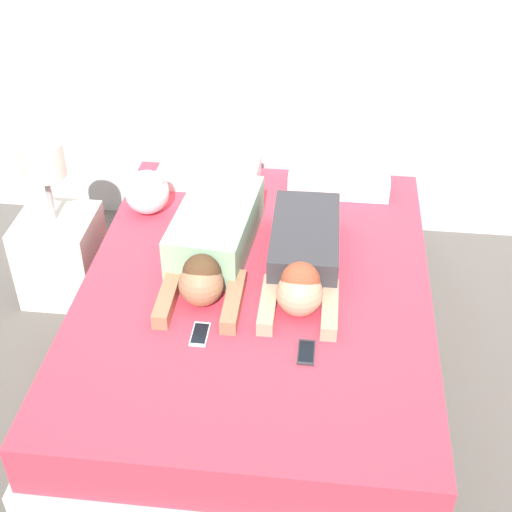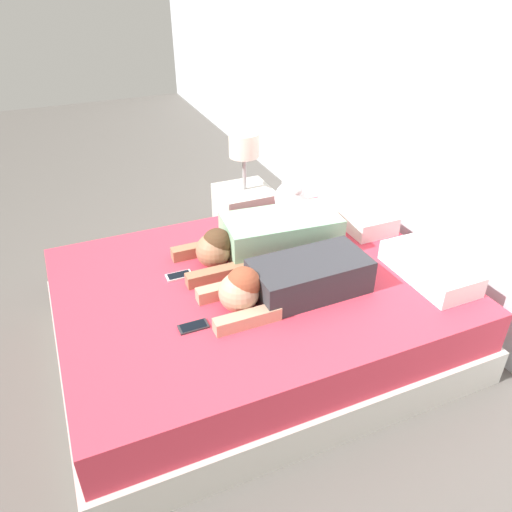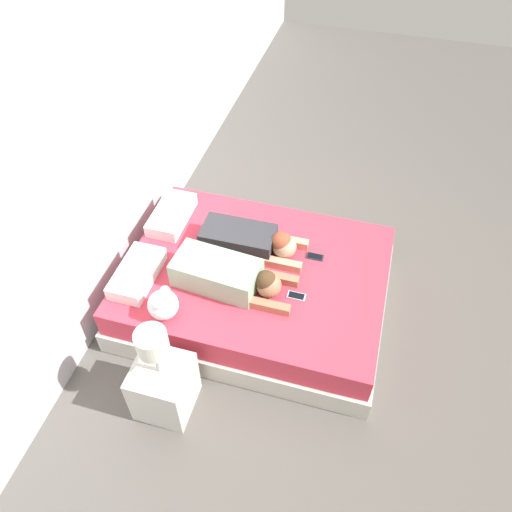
{
  "view_description": "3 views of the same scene",
  "coord_description": "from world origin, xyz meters",
  "px_view_note": "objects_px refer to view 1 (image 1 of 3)",
  "views": [
    {
      "loc": [
        0.29,
        -2.56,
        2.52
      ],
      "look_at": [
        0.0,
        0.0,
        0.61
      ],
      "focal_mm": 50.0,
      "sensor_mm": 36.0,
      "label": 1
    },
    {
      "loc": [
        2.09,
        -0.9,
        2.03
      ],
      "look_at": [
        0.0,
        0.0,
        0.61
      ],
      "focal_mm": 35.0,
      "sensor_mm": 36.0,
      "label": 2
    },
    {
      "loc": [
        -2.61,
        -0.74,
        3.53
      ],
      "look_at": [
        0.0,
        0.0,
        0.61
      ],
      "focal_mm": 35.0,
      "sensor_mm": 36.0,
      "label": 3
    }
  ],
  "objects_px": {
    "pillow_head_left": "(210,171)",
    "nightstand": "(60,247)",
    "person_right": "(303,257)",
    "plush_toy": "(147,191)",
    "bed": "(256,320)",
    "cell_phone_right": "(306,352)",
    "person_left": "(213,240)",
    "pillow_head_right": "(339,179)",
    "cell_phone_left": "(200,334)"
  },
  "relations": [
    {
      "from": "person_right",
      "to": "cell_phone_right",
      "type": "relative_size",
      "value": 6.15
    },
    {
      "from": "pillow_head_left",
      "to": "nightstand",
      "type": "bearing_deg",
      "value": -145.61
    },
    {
      "from": "person_left",
      "to": "person_right",
      "type": "height_order",
      "value": "person_right"
    },
    {
      "from": "person_right",
      "to": "cell_phone_left",
      "type": "bearing_deg",
      "value": -130.63
    },
    {
      "from": "person_left",
      "to": "bed",
      "type": "bearing_deg",
      "value": -35.11
    },
    {
      "from": "pillow_head_right",
      "to": "cell_phone_left",
      "type": "height_order",
      "value": "pillow_head_right"
    },
    {
      "from": "person_right",
      "to": "plush_toy",
      "type": "xyz_separation_m",
      "value": [
        -0.84,
        0.45,
        0.03
      ]
    },
    {
      "from": "person_left",
      "to": "person_right",
      "type": "distance_m",
      "value": 0.44
    },
    {
      "from": "pillow_head_left",
      "to": "person_right",
      "type": "distance_m",
      "value": 0.98
    },
    {
      "from": "bed",
      "to": "person_left",
      "type": "bearing_deg",
      "value": 144.89
    },
    {
      "from": "person_right",
      "to": "nightstand",
      "type": "bearing_deg",
      "value": 167.37
    },
    {
      "from": "person_right",
      "to": "nightstand",
      "type": "xyz_separation_m",
      "value": [
        -1.31,
        0.29,
        -0.26
      ]
    },
    {
      "from": "nightstand",
      "to": "person_left",
      "type": "bearing_deg",
      "value": -14.36
    },
    {
      "from": "cell_phone_left",
      "to": "cell_phone_right",
      "type": "bearing_deg",
      "value": -7.3
    },
    {
      "from": "person_right",
      "to": "plush_toy",
      "type": "bearing_deg",
      "value": 152.01
    },
    {
      "from": "person_left",
      "to": "person_right",
      "type": "relative_size",
      "value": 1.1
    },
    {
      "from": "pillow_head_left",
      "to": "nightstand",
      "type": "relative_size",
      "value": 0.6
    },
    {
      "from": "person_left",
      "to": "cell_phone_left",
      "type": "distance_m",
      "value": 0.55
    },
    {
      "from": "pillow_head_left",
      "to": "cell_phone_right",
      "type": "height_order",
      "value": "pillow_head_left"
    },
    {
      "from": "pillow_head_right",
      "to": "plush_toy",
      "type": "distance_m",
      "value": 1.05
    },
    {
      "from": "cell_phone_left",
      "to": "cell_phone_right",
      "type": "xyz_separation_m",
      "value": [
        0.45,
        -0.06,
        0.0
      ]
    },
    {
      "from": "pillow_head_right",
      "to": "pillow_head_left",
      "type": "bearing_deg",
      "value": 180.0
    },
    {
      "from": "nightstand",
      "to": "cell_phone_right",
      "type": "bearing_deg",
      "value": -31.26
    },
    {
      "from": "cell_phone_left",
      "to": "pillow_head_right",
      "type": "bearing_deg",
      "value": 66.41
    },
    {
      "from": "bed",
      "to": "plush_toy",
      "type": "relative_size",
      "value": 8.94
    },
    {
      "from": "plush_toy",
      "to": "nightstand",
      "type": "bearing_deg",
      "value": -161.49
    },
    {
      "from": "pillow_head_right",
      "to": "cell_phone_left",
      "type": "bearing_deg",
      "value": -113.59
    },
    {
      "from": "plush_toy",
      "to": "cell_phone_right",
      "type": "bearing_deg",
      "value": -47.66
    },
    {
      "from": "pillow_head_left",
      "to": "bed",
      "type": "bearing_deg",
      "value": -67.91
    },
    {
      "from": "bed",
      "to": "cell_phone_right",
      "type": "relative_size",
      "value": 15.06
    },
    {
      "from": "cell_phone_left",
      "to": "plush_toy",
      "type": "height_order",
      "value": "plush_toy"
    },
    {
      "from": "cell_phone_left",
      "to": "nightstand",
      "type": "distance_m",
      "value": 1.2
    },
    {
      "from": "pillow_head_right",
      "to": "person_right",
      "type": "bearing_deg",
      "value": -100.62
    },
    {
      "from": "pillow_head_right",
      "to": "person_right",
      "type": "relative_size",
      "value": 0.62
    },
    {
      "from": "pillow_head_left",
      "to": "person_left",
      "type": "height_order",
      "value": "person_left"
    },
    {
      "from": "pillow_head_left",
      "to": "cell_phone_right",
      "type": "relative_size",
      "value": 3.79
    },
    {
      "from": "plush_toy",
      "to": "person_right",
      "type": "bearing_deg",
      "value": -27.99
    },
    {
      "from": "pillow_head_right",
      "to": "cell_phone_left",
      "type": "xyz_separation_m",
      "value": [
        -0.55,
        -1.27,
        -0.05
      ]
    },
    {
      "from": "person_right",
      "to": "nightstand",
      "type": "height_order",
      "value": "nightstand"
    },
    {
      "from": "bed",
      "to": "cell_phone_right",
      "type": "bearing_deg",
      "value": -59.72
    },
    {
      "from": "person_left",
      "to": "plush_toy",
      "type": "height_order",
      "value": "plush_toy"
    },
    {
      "from": "nightstand",
      "to": "person_right",
      "type": "bearing_deg",
      "value": -12.63
    },
    {
      "from": "pillow_head_left",
      "to": "nightstand",
      "type": "height_order",
      "value": "nightstand"
    },
    {
      "from": "pillow_head_right",
      "to": "cell_phone_right",
      "type": "distance_m",
      "value": 1.33
    },
    {
      "from": "person_left",
      "to": "cell_phone_right",
      "type": "xyz_separation_m",
      "value": [
        0.48,
        -0.6,
        -0.1
      ]
    },
    {
      "from": "plush_toy",
      "to": "nightstand",
      "type": "height_order",
      "value": "nightstand"
    },
    {
      "from": "pillow_head_right",
      "to": "person_right",
      "type": "height_order",
      "value": "person_right"
    },
    {
      "from": "pillow_head_left",
      "to": "plush_toy",
      "type": "relative_size",
      "value": 2.25
    },
    {
      "from": "bed",
      "to": "plush_toy",
      "type": "distance_m",
      "value": 0.9
    },
    {
      "from": "person_left",
      "to": "pillow_head_right",
      "type": "bearing_deg",
      "value": 51.27
    }
  ]
}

